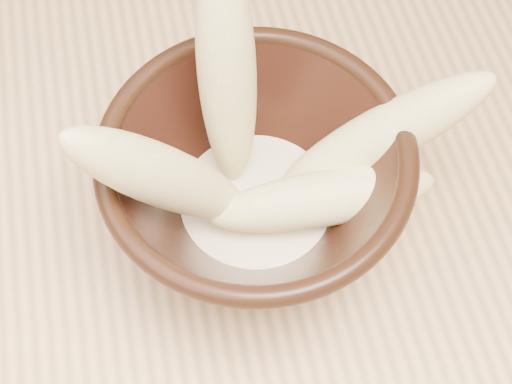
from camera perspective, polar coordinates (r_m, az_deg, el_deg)
table at (r=0.58m, az=16.28°, el=-14.40°), size 1.20×0.80×0.75m
bowl at (r=0.47m, az=-0.00°, el=0.55°), size 0.20×0.20×0.11m
milk_puddle at (r=0.49m, az=-0.00°, el=-0.98°), size 0.11×0.11×0.02m
banana_upright at (r=0.44m, az=-2.33°, el=9.39°), size 0.05×0.09×0.17m
banana_left at (r=0.42m, az=-7.29°, el=1.18°), size 0.13×0.05×0.15m
banana_right at (r=0.46m, az=10.05°, el=4.50°), size 0.15×0.04×0.12m
banana_across at (r=0.46m, az=5.26°, el=-0.56°), size 0.15×0.05×0.05m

